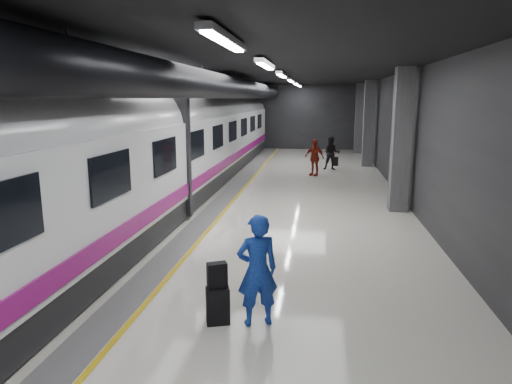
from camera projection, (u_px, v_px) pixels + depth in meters
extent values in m
plane|color=beige|center=(249.00, 221.00, 13.44)|extent=(40.00, 40.00, 0.00)
cube|color=black|center=(248.00, 63.00, 12.53)|extent=(10.00, 40.00, 0.02)
cube|color=#28282B|center=(292.00, 117.00, 32.39)|extent=(10.00, 0.02, 4.50)
cube|color=#28282B|center=(84.00, 143.00, 13.66)|extent=(0.02, 40.00, 4.50)
cube|color=#28282B|center=(431.00, 147.00, 12.31)|extent=(0.02, 40.00, 4.50)
cube|color=slate|center=(204.00, 219.00, 13.62)|extent=(0.65, 39.80, 0.01)
cube|color=gold|center=(217.00, 220.00, 13.57)|extent=(0.10, 39.80, 0.01)
cylinder|color=black|center=(203.00, 84.00, 12.82)|extent=(0.80, 38.00, 0.80)
cube|color=silver|center=(225.00, 39.00, 6.65)|extent=(0.22, 2.60, 0.10)
cube|color=silver|center=(265.00, 64.00, 11.50)|extent=(0.22, 2.60, 0.10)
cube|color=silver|center=(282.00, 74.00, 16.35)|extent=(0.22, 2.60, 0.10)
cube|color=silver|center=(291.00, 80.00, 21.21)|extent=(0.22, 2.60, 0.10)
cube|color=silver|center=(296.00, 83.00, 26.06)|extent=(0.22, 2.60, 0.10)
cube|color=silver|center=(299.00, 85.00, 29.94)|extent=(0.22, 2.60, 0.10)
cube|color=#515154|center=(401.00, 141.00, 14.31)|extent=(0.55, 0.55, 4.50)
cube|color=#515154|center=(369.00, 124.00, 24.02)|extent=(0.55, 0.55, 4.50)
cube|color=#515154|center=(359.00, 119.00, 29.84)|extent=(0.55, 0.55, 4.50)
cube|color=black|center=(143.00, 206.00, 13.81)|extent=(2.80, 38.00, 0.60)
cube|color=white|center=(140.00, 160.00, 13.53)|extent=(2.90, 38.00, 2.20)
cylinder|color=white|center=(139.00, 128.00, 13.33)|extent=(2.80, 38.00, 2.80)
cube|color=#8E0C6B|center=(189.00, 188.00, 13.49)|extent=(0.04, 38.00, 0.35)
cube|color=black|center=(140.00, 152.00, 13.48)|extent=(3.05, 0.25, 3.80)
cube|color=black|center=(0.00, 217.00, 5.49)|extent=(0.05, 1.60, 0.85)
cube|color=black|center=(111.00, 176.00, 8.40)|extent=(0.05, 1.60, 0.85)
cube|color=black|center=(165.00, 156.00, 11.31)|extent=(0.05, 1.60, 0.85)
cube|color=black|center=(197.00, 144.00, 14.22)|extent=(0.05, 1.60, 0.85)
cube|color=black|center=(218.00, 136.00, 17.13)|extent=(0.05, 1.60, 0.85)
cube|color=black|center=(233.00, 131.00, 20.04)|extent=(0.05, 1.60, 0.85)
cube|color=black|center=(244.00, 127.00, 22.95)|extent=(0.05, 1.60, 0.85)
cube|color=black|center=(253.00, 124.00, 25.86)|extent=(0.05, 1.60, 0.85)
cube|color=black|center=(260.00, 121.00, 28.77)|extent=(0.05, 1.60, 0.85)
imported|color=#1648AA|center=(257.00, 270.00, 7.15)|extent=(0.78, 0.65, 1.81)
cube|color=black|center=(218.00, 306.00, 7.28)|extent=(0.42, 0.34, 0.60)
cube|color=black|center=(217.00, 275.00, 7.19)|extent=(0.35, 0.28, 0.41)
imported|color=black|center=(332.00, 153.00, 22.98)|extent=(0.84, 0.67, 1.69)
imported|color=maroon|center=(314.00, 157.00, 21.27)|extent=(1.08, 0.87, 1.71)
cube|color=black|center=(335.00, 161.00, 24.54)|extent=(0.36, 0.28, 0.47)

